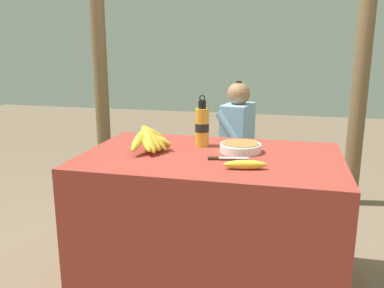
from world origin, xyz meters
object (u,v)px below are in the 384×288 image
Objects in this scene: banana_bunch_ripe at (150,138)px; knife at (222,158)px; seated_vendor at (232,136)px; wooden_bench at (215,165)px; banana_bunch_green at (167,149)px; serving_bowl at (241,147)px; support_post_far at (362,64)px; loose_banana_front at (245,165)px; water_bottle at (202,126)px; support_post_near at (100,61)px.

banana_bunch_ripe is 1.51× the size of knife.
wooden_bench is at bearing 2.15° from seated_vendor.
knife reaches higher than banana_bunch_green.
serving_bowl is 0.10× the size of support_post_far.
knife is at bearing -119.01° from support_post_far.
seated_vendor reaches higher than serving_bowl.
banana_bunch_green is (-0.83, 1.47, -0.34)m from loose_banana_front.
water_bottle reaches higher than knife.
support_post_near reaches higher than water_bottle.
water_bottle is 0.50m from loose_banana_front.
support_post_near is at bearing 180.00° from support_post_far.
banana_bunch_ripe is 1.50× the size of loose_banana_front.
serving_bowl reaches higher than knife.
wooden_bench is 1.45m from support_post_far.
banana_bunch_ripe is at bearing -56.21° from support_post_near.
water_bottle is 1.41× the size of loose_banana_front.
banana_bunch_green is at bearing 106.34° from knife.
banana_bunch_green is at bearing 123.88° from serving_bowl.
wooden_bench is 6.18× the size of banana_bunch_green.
serving_bowl is at bearing 12.16° from banana_bunch_ripe.
loose_banana_front is 0.09× the size of support_post_far.
water_bottle is at bearing 36.57° from banana_bunch_ripe.
serving_bowl is at bearing -43.14° from support_post_near.
support_post_far reaches higher than water_bottle.
banana_bunch_ripe is 0.13× the size of support_post_far.
support_post_near is (-1.00, 1.50, 0.35)m from banana_bunch_ripe.
water_bottle is 0.18× the size of wooden_bench.
water_bottle is at bearing -84.16° from wooden_bench.
support_post_near is at bearing 132.13° from loose_banana_front.
serving_bowl is 0.26m from water_bottle.
seated_vendor reaches higher than wooden_bench.
banana_bunch_ripe is 0.59m from loose_banana_front.
serving_bowl is 0.77× the size of water_bottle.
wooden_bench is 0.71× the size of support_post_far.
loose_banana_front is 1.59m from wooden_bench.
support_post_near reaches higher than wooden_bench.
knife is 1.33m from seated_vendor.
loose_banana_front is (0.29, -0.40, -0.09)m from water_bottle.
wooden_bench is 0.31m from seated_vendor.
water_bottle reaches higher than serving_bowl.
support_post_near is (-1.49, 1.40, 0.39)m from serving_bowl.
serving_bowl is at bearing 57.14° from knife.
banana_bunch_green reaches higher than wooden_bench.
loose_banana_front is 0.19m from knife.
support_post_near and support_post_far have the same top height.
seated_vendor is at bearing -165.06° from support_post_far.
banana_bunch_ripe reaches higher than wooden_bench.
wooden_bench is 0.45m from banana_bunch_green.
loose_banana_front is at bearing -56.98° from knife.
support_post_near reaches higher than serving_bowl.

